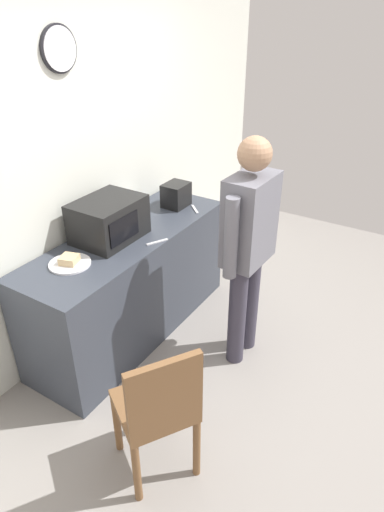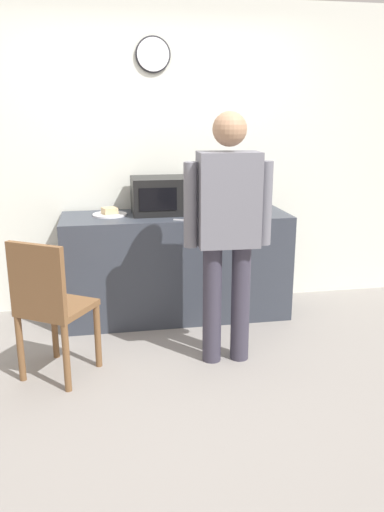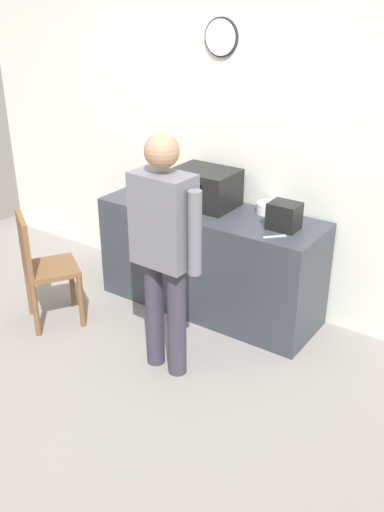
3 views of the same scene
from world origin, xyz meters
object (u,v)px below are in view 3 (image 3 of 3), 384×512
toaster (284,216)px  sandwich_plate (161,194)px  microwave (205,188)px  salad_bowl (267,208)px  wooden_chair (41,264)px  person_standing (164,241)px  spoon_utensil (275,236)px  fork_utensil (194,221)px

toaster → sandwich_plate: bearing=177.0°
microwave → salad_bowl: (0.50, 0.13, -0.11)m
wooden_chair → toaster: bearing=30.5°
microwave → person_standing: size_ratio=0.29×
sandwich_plate → person_standing: 1.21m
wooden_chair → microwave: bearing=50.2°
person_standing → wooden_chair: person_standing is taller
spoon_utensil → person_standing: person_standing is taller
salad_bowl → toaster: bearing=-41.2°
spoon_utensil → wooden_chair: wooden_chair is taller
fork_utensil → wooden_chair: (-0.98, -0.70, -0.36)m
fork_utensil → wooden_chair: wooden_chair is taller
toaster → fork_utensil: (-0.62, -0.25, -0.10)m
salad_bowl → toaster: (0.25, -0.22, 0.06)m
microwave → toaster: 0.75m
microwave → salad_bowl: size_ratio=2.91×
salad_bowl → fork_utensil: (-0.38, -0.47, -0.04)m
salad_bowl → toaster: size_ratio=0.78×
fork_utensil → spoon_utensil: size_ratio=1.00×
microwave → sandwich_plate: size_ratio=1.80×
sandwich_plate → toaster: toaster is taller
person_standing → toaster: bearing=63.9°
microwave → person_standing: 1.02m
fork_utensil → sandwich_plate: bearing=151.0°
fork_utensil → person_standing: 0.67m
toaster → wooden_chair: (-1.61, -0.95, -0.46)m
microwave → wooden_chair: 1.44m
salad_bowl → wooden_chair: size_ratio=0.18×
sandwich_plate → toaster: 1.19m
salad_bowl → toaster: toaster is taller
toaster → spoon_utensil: 0.20m
microwave → fork_utensil: 0.39m
salad_bowl → wooden_chair: bearing=-139.4°
toaster → person_standing: bearing=-116.1°
sandwich_plate → spoon_utensil: sandwich_plate is taller
salad_bowl → fork_utensil: 0.60m
wooden_chair → sandwich_plate: bearing=67.4°
spoon_utensil → wooden_chair: 1.83m
salad_bowl → person_standing: person_standing is taller
toaster → person_standing: 0.98m
microwave → spoon_utensil: bearing=-18.9°
toaster → wooden_chair: 1.92m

